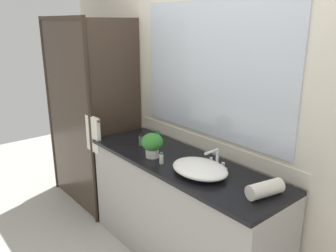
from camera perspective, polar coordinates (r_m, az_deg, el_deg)
The scene contains 10 objects.
wall_back_with_mirror at distance 2.79m, azimuth 7.42°, elevation 3.73°, with size 4.40×0.06×2.60m.
vanity_cabinet at distance 2.90m, azimuth 2.10°, elevation -13.99°, with size 1.80×0.58×0.90m.
shower_enclosure at distance 3.57m, azimuth -14.00°, elevation 1.56°, with size 1.20×0.59×2.00m.
sink_basin at distance 2.46m, azimuth 5.32°, elevation -7.08°, with size 0.44×0.34×0.08m, color white.
faucet at distance 2.57m, azimuth 8.02°, elevation -5.86°, with size 0.17×0.15×0.15m.
potted_plant at distance 2.73m, azimuth -2.65°, elevation -2.95°, with size 0.17×0.17×0.20m.
amenity_bottle_conditioner at distance 2.62m, azimuth -1.11°, elevation -5.43°, with size 0.03×0.03×0.09m.
amenity_bottle_shampoo at distance 3.15m, azimuth -1.61°, elevation -1.58°, with size 0.03×0.03×0.08m.
amenity_bottle_lotion at distance 3.01m, azimuth -4.59°, elevation -2.38°, with size 0.03×0.03×0.10m.
rolled_towel_near_edge at distance 2.24m, azimuth 15.90°, elevation -10.09°, with size 0.10×0.10×0.24m, color silver.
Camera 1 is at (1.84, -1.66, 1.94)m, focal length 36.51 mm.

